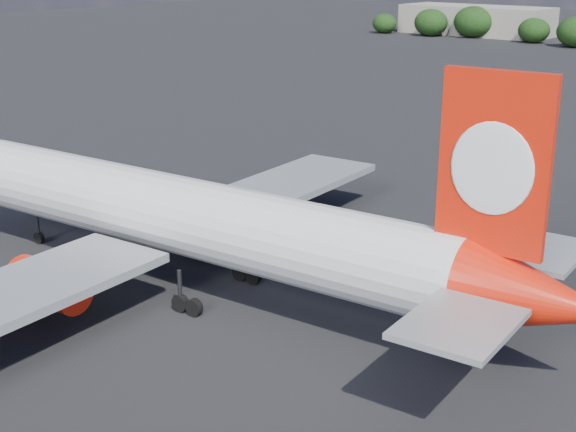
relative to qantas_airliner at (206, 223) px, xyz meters
The scene contains 3 objects.
ground 47.14m from the qantas_airliner, 99.00° to the left, with size 500.00×500.00×0.00m, color black.
qantas_airliner is the anchor object (origin of this frame).
terminal_building 192.40m from the qantas_airliner, 112.08° to the left, with size 42.00×16.00×8.00m.
Camera 1 is at (44.48, -21.96, 22.66)m, focal length 50.00 mm.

